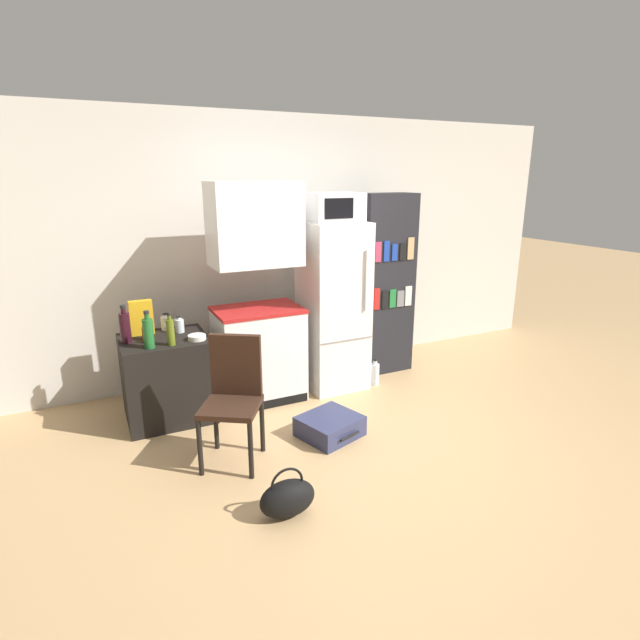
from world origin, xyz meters
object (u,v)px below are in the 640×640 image
at_px(bottle_clear_short, 179,325).
at_px(chair, 234,389).
at_px(cereal_box, 141,318).
at_px(water_bottle_front, 375,373).
at_px(bookshelf, 385,285).
at_px(bottle_olive_oil, 170,332).
at_px(kitchen_hutch, 257,303).
at_px(bottle_wine_dark, 125,327).
at_px(bottle_amber_beer, 147,333).
at_px(suitcase_large_flat, 330,426).
at_px(bottle_green_tall, 148,333).
at_px(side_table, 167,378).
at_px(refrigerator, 333,306).
at_px(bottle_milk_white, 166,323).
at_px(bowl, 197,337).
at_px(handbag, 287,498).
at_px(microwave, 334,207).

bearing_deg(bottle_clear_short, chair, -79.28).
bearing_deg(cereal_box, water_bottle_front, -9.48).
relative_size(bookshelf, bottle_olive_oil, 6.95).
relative_size(kitchen_hutch, bottle_wine_dark, 6.31).
height_order(bottle_amber_beer, cereal_box, cereal_box).
distance_m(kitchen_hutch, suitcase_large_flat, 1.30).
xyz_separation_m(bottle_green_tall, cereal_box, (-0.00, 0.39, 0.02)).
distance_m(side_table, kitchen_hutch, 1.03).
bearing_deg(refrigerator, bottle_amber_beer, -179.39).
bearing_deg(bottle_amber_beer, bottle_milk_white, 49.23).
bearing_deg(bowl, chair, -82.21).
relative_size(bottle_green_tall, bottle_amber_beer, 2.12).
bearing_deg(bookshelf, bottle_wine_dark, -176.66).
relative_size(bottle_wine_dark, bottle_clear_short, 2.15).
relative_size(side_table, bookshelf, 0.39).
relative_size(bottle_amber_beer, suitcase_large_flat, 0.26).
relative_size(cereal_box, handbag, 0.83).
height_order(side_table, water_bottle_front, side_table).
bearing_deg(bottle_green_tall, bowl, 6.71).
xyz_separation_m(bottle_green_tall, bowl, (0.39, 0.05, -0.11)).
bearing_deg(suitcase_large_flat, bowl, 121.76).
distance_m(side_table, bottle_green_tall, 0.55).
bearing_deg(bowl, bottle_green_tall, -173.29).
bearing_deg(bottle_amber_beer, bottle_green_tall, -92.90).
xyz_separation_m(bookshelf, suitcase_large_flat, (-1.19, -1.07, -0.86)).
bearing_deg(bowl, refrigerator, 7.88).
height_order(bottle_milk_white, cereal_box, cereal_box).
xyz_separation_m(bottle_clear_short, cereal_box, (-0.30, 0.07, 0.09)).
xyz_separation_m(bottle_amber_beer, bottle_olive_oil, (0.16, -0.22, 0.05)).
bearing_deg(bottle_amber_beer, bowl, -24.67).
height_order(bowl, handbag, bowl).
distance_m(bottle_amber_beer, suitcase_large_flat, 1.70).
height_order(bookshelf, bottle_green_tall, bookshelf).
bearing_deg(microwave, chair, -144.85).
bearing_deg(microwave, suitcase_large_flat, -118.33).
xyz_separation_m(bottle_wine_dark, bottle_clear_short, (0.45, 0.10, -0.07)).
bearing_deg(bottle_milk_white, bottle_olive_oil, -94.36).
bearing_deg(bookshelf, handbag, -135.40).
bearing_deg(chair, bottle_green_tall, 157.89).
bearing_deg(suitcase_large_flat, bottle_milk_white, 115.01).
relative_size(kitchen_hutch, bowl, 13.51).
distance_m(kitchen_hutch, bottle_clear_short, 0.71).
xyz_separation_m(bottle_wine_dark, bowl, (0.54, -0.18, -0.11)).
relative_size(bottle_milk_white, bottle_olive_oil, 0.57).
relative_size(kitchen_hutch, bottle_milk_white, 12.99).
xyz_separation_m(bottle_clear_short, chair, (0.19, -0.98, -0.24)).
xyz_separation_m(bottle_clear_short, water_bottle_front, (1.84, -0.28, -0.67)).
xyz_separation_m(bottle_amber_beer, water_bottle_front, (2.13, -0.18, -0.67)).
distance_m(bottle_milk_white, handbag, 2.06).
relative_size(bottle_green_tall, cereal_box, 1.02).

